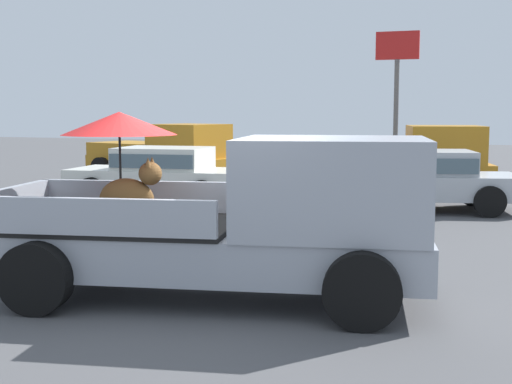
# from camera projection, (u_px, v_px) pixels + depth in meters

# --- Properties ---
(ground_plane) EXTENTS (80.00, 80.00, 0.00)m
(ground_plane) POSITION_uv_depth(u_px,v_px,m) (213.00, 297.00, 8.31)
(ground_plane) COLOR #4C4C4F
(pickup_truck_main) EXTENTS (5.32, 3.04, 2.19)m
(pickup_truck_main) POSITION_uv_depth(u_px,v_px,m) (248.00, 216.00, 8.15)
(pickup_truck_main) COLOR black
(pickup_truck_main) RESTS_ON ground
(pickup_truck_red) EXTENTS (5.11, 3.15, 1.80)m
(pickup_truck_red) POSITION_uv_depth(u_px,v_px,m) (165.00, 154.00, 21.39)
(pickup_truck_red) COLOR black
(pickup_truck_red) RESTS_ON ground
(pickup_truck_far) EXTENTS (5.09, 3.05, 1.80)m
(pickup_truck_far) POSITION_uv_depth(u_px,v_px,m) (407.00, 160.00, 18.81)
(pickup_truck_far) COLOR black
(pickup_truck_far) RESTS_ON ground
(parked_sedan_near) EXTENTS (4.46, 2.32, 1.33)m
(parked_sedan_near) POSITION_uv_depth(u_px,v_px,m) (162.00, 172.00, 16.76)
(parked_sedan_near) COLOR black
(parked_sedan_near) RESTS_ON ground
(parked_sedan_far) EXTENTS (4.60, 2.75, 1.33)m
(parked_sedan_far) POSITION_uv_depth(u_px,v_px,m) (420.00, 177.00, 15.41)
(parked_sedan_far) COLOR black
(parked_sedan_far) RESTS_ON ground
(motel_sign) EXTENTS (1.40, 0.16, 4.75)m
(motel_sign) POSITION_uv_depth(u_px,v_px,m) (397.00, 75.00, 22.71)
(motel_sign) COLOR #59595B
(motel_sign) RESTS_ON ground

